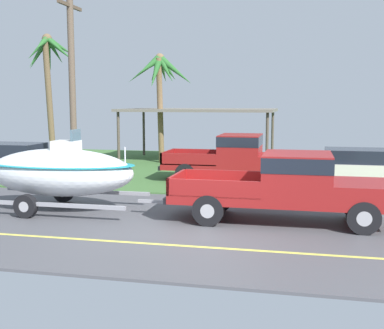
{
  "coord_description": "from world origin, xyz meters",
  "views": [
    {
      "loc": [
        2.4,
        -12.09,
        3.14
      ],
      "look_at": [
        -0.66,
        1.5,
        1.38
      ],
      "focal_mm": 46.52,
      "sensor_mm": 36.0,
      "label": 1
    }
  ],
  "objects_px": {
    "pickup_truck_towing": "(296,184)",
    "palm_tree_near_right": "(160,77)",
    "parked_sedan_far": "(15,160)",
    "palm_tree_mid": "(48,62)",
    "carport_awning": "(199,111)",
    "utility_pole": "(72,85)",
    "parked_pickup_background": "(239,156)",
    "parked_sedan_near": "(364,168)",
    "boat_on_trailer": "(59,172)"
  },
  "relations": [
    {
      "from": "palm_tree_near_right",
      "to": "parked_pickup_background",
      "type": "bearing_deg",
      "value": -46.63
    },
    {
      "from": "carport_awning",
      "to": "parked_pickup_background",
      "type": "bearing_deg",
      "value": -65.12
    },
    {
      "from": "parked_sedan_near",
      "to": "palm_tree_mid",
      "type": "relative_size",
      "value": 0.65
    },
    {
      "from": "parked_sedan_near",
      "to": "palm_tree_mid",
      "type": "height_order",
      "value": "palm_tree_mid"
    },
    {
      "from": "parked_pickup_background",
      "to": "utility_pole",
      "type": "xyz_separation_m",
      "value": [
        -6.03,
        -1.93,
        2.73
      ]
    },
    {
      "from": "carport_awning",
      "to": "utility_pole",
      "type": "xyz_separation_m",
      "value": [
        -3.08,
        -8.28,
        1.1
      ]
    },
    {
      "from": "parked_pickup_background",
      "to": "utility_pole",
      "type": "height_order",
      "value": "utility_pole"
    },
    {
      "from": "boat_on_trailer",
      "to": "palm_tree_mid",
      "type": "distance_m",
      "value": 14.96
    },
    {
      "from": "parked_sedan_near",
      "to": "carport_awning",
      "type": "xyz_separation_m",
      "value": [
        -7.62,
        6.06,
        1.99
      ]
    },
    {
      "from": "pickup_truck_towing",
      "to": "parked_sedan_far",
      "type": "height_order",
      "value": "pickup_truck_towing"
    },
    {
      "from": "palm_tree_near_right",
      "to": "pickup_truck_towing",
      "type": "bearing_deg",
      "value": -58.07
    },
    {
      "from": "parked_sedan_near",
      "to": "carport_awning",
      "type": "distance_m",
      "value": 9.93
    },
    {
      "from": "boat_on_trailer",
      "to": "parked_sedan_far",
      "type": "height_order",
      "value": "boat_on_trailer"
    },
    {
      "from": "parked_sedan_far",
      "to": "carport_awning",
      "type": "relative_size",
      "value": 0.59
    },
    {
      "from": "parked_pickup_background",
      "to": "parked_sedan_far",
      "type": "xyz_separation_m",
      "value": [
        -9.64,
        -0.23,
        -0.36
      ]
    },
    {
      "from": "pickup_truck_towing",
      "to": "palm_tree_near_right",
      "type": "bearing_deg",
      "value": 121.93
    },
    {
      "from": "parked_pickup_background",
      "to": "carport_awning",
      "type": "xyz_separation_m",
      "value": [
        -2.94,
        6.35,
        1.62
      ]
    },
    {
      "from": "palm_tree_mid",
      "to": "utility_pole",
      "type": "relative_size",
      "value": 0.95
    },
    {
      "from": "parked_sedan_far",
      "to": "carport_awning",
      "type": "xyz_separation_m",
      "value": [
        6.69,
        6.58,
        1.99
      ]
    },
    {
      "from": "parked_sedan_far",
      "to": "palm_tree_mid",
      "type": "xyz_separation_m",
      "value": [
        -1.84,
        6.61,
        4.66
      ]
    },
    {
      "from": "palm_tree_near_right",
      "to": "parked_sedan_near",
      "type": "bearing_deg",
      "value": -26.29
    },
    {
      "from": "parked_pickup_background",
      "to": "utility_pole",
      "type": "distance_m",
      "value": 6.89
    },
    {
      "from": "pickup_truck_towing",
      "to": "boat_on_trailer",
      "type": "xyz_separation_m",
      "value": [
        -6.71,
        -0.0,
        0.11
      ]
    },
    {
      "from": "boat_on_trailer",
      "to": "pickup_truck_towing",
      "type": "bearing_deg",
      "value": 0.0
    },
    {
      "from": "palm_tree_near_right",
      "to": "utility_pole",
      "type": "bearing_deg",
      "value": -101.83
    },
    {
      "from": "parked_pickup_background",
      "to": "parked_sedan_far",
      "type": "distance_m",
      "value": 9.65
    },
    {
      "from": "parked_sedan_near",
      "to": "carport_awning",
      "type": "relative_size",
      "value": 0.56
    },
    {
      "from": "carport_awning",
      "to": "parked_sedan_far",
      "type": "bearing_deg",
      "value": -135.47
    },
    {
      "from": "boat_on_trailer",
      "to": "utility_pole",
      "type": "relative_size",
      "value": 0.8
    },
    {
      "from": "pickup_truck_towing",
      "to": "utility_pole",
      "type": "relative_size",
      "value": 0.83
    },
    {
      "from": "parked_pickup_background",
      "to": "pickup_truck_towing",
      "type": "bearing_deg",
      "value": -69.79
    },
    {
      "from": "boat_on_trailer",
      "to": "parked_sedan_near",
      "type": "bearing_deg",
      "value": 35.19
    },
    {
      "from": "pickup_truck_towing",
      "to": "utility_pole",
      "type": "distance_m",
      "value": 9.69
    },
    {
      "from": "boat_on_trailer",
      "to": "parked_sedan_near",
      "type": "xyz_separation_m",
      "value": [
        9.12,
        6.43,
        -0.46
      ]
    },
    {
      "from": "parked_sedan_near",
      "to": "carport_awning",
      "type": "bearing_deg",
      "value": 141.5
    },
    {
      "from": "pickup_truck_towing",
      "to": "palm_tree_mid",
      "type": "height_order",
      "value": "palm_tree_mid"
    },
    {
      "from": "parked_sedan_near",
      "to": "pickup_truck_towing",
      "type": "bearing_deg",
      "value": -110.55
    },
    {
      "from": "utility_pole",
      "to": "pickup_truck_towing",
      "type": "bearing_deg",
      "value": -26.95
    },
    {
      "from": "parked_pickup_background",
      "to": "palm_tree_near_right",
      "type": "height_order",
      "value": "palm_tree_near_right"
    },
    {
      "from": "parked_sedan_near",
      "to": "parked_sedan_far",
      "type": "bearing_deg",
      "value": -177.9
    },
    {
      "from": "palm_tree_mid",
      "to": "parked_sedan_near",
      "type": "bearing_deg",
      "value": -20.65
    },
    {
      "from": "parked_sedan_far",
      "to": "carport_awning",
      "type": "bearing_deg",
      "value": 44.53
    },
    {
      "from": "parked_pickup_background",
      "to": "palm_tree_mid",
      "type": "relative_size",
      "value": 0.79
    },
    {
      "from": "pickup_truck_towing",
      "to": "palm_tree_near_right",
      "type": "xyz_separation_m",
      "value": [
        -6.86,
        11.01,
        3.35
      ]
    },
    {
      "from": "parked_sedan_far",
      "to": "palm_tree_mid",
      "type": "relative_size",
      "value": 0.68
    },
    {
      "from": "carport_awning",
      "to": "utility_pole",
      "type": "relative_size",
      "value": 1.09
    },
    {
      "from": "pickup_truck_towing",
      "to": "parked_sedan_near",
      "type": "relative_size",
      "value": 1.34
    },
    {
      "from": "boat_on_trailer",
      "to": "utility_pole",
      "type": "bearing_deg",
      "value": 110.55
    },
    {
      "from": "palm_tree_near_right",
      "to": "parked_sedan_far",
      "type": "bearing_deg",
      "value": -134.58
    },
    {
      "from": "parked_sedan_far",
      "to": "palm_tree_near_right",
      "type": "height_order",
      "value": "palm_tree_near_right"
    }
  ]
}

